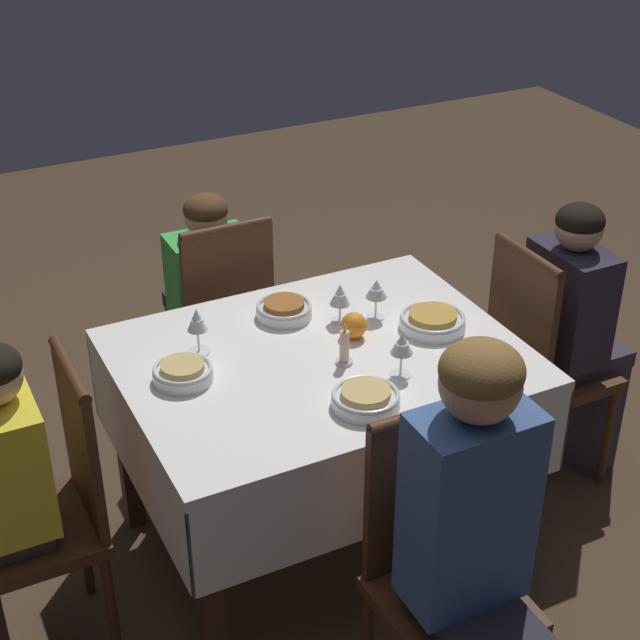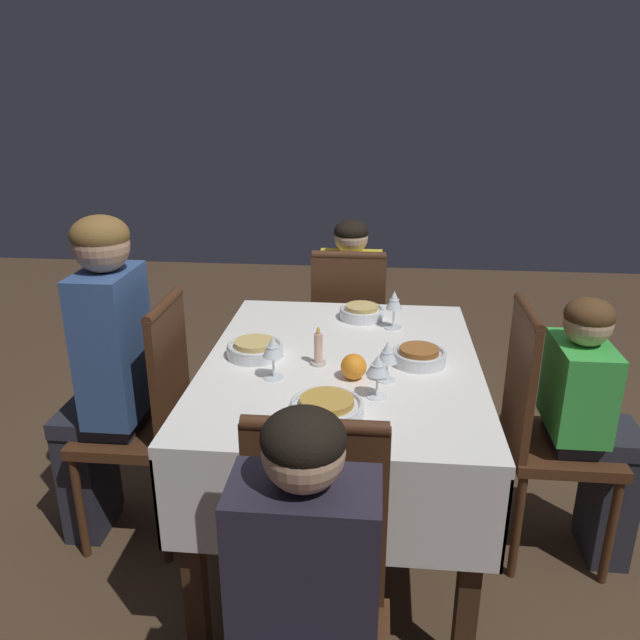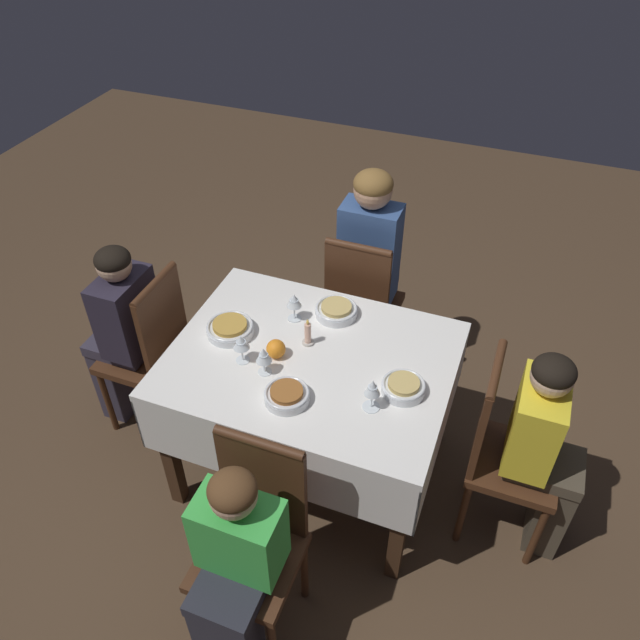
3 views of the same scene
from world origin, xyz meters
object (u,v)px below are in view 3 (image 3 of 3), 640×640
bowl_south (286,395)px  candle_centerpiece (308,335)px  chair_south (255,534)px  wine_glass_north (294,301)px  person_child_green (234,570)px  bowl_east (403,387)px  wine_glass_east (372,389)px  orange_fruit (276,349)px  wine_glass_west (241,343)px  person_child_yellow (544,449)px  chair_west (151,348)px  dining_table (311,375)px  wine_glass_south (264,356)px  person_adult_denim (371,261)px  person_child_dark (121,330)px  bowl_north (336,310)px  chair_north (361,303)px  bowl_west (230,328)px  chair_east (502,446)px

bowl_south → candle_centerpiece: size_ratio=1.34×
chair_south → wine_glass_north: size_ratio=6.79×
candle_centerpiece → person_child_green: bearing=-84.2°
person_child_green → bowl_south: size_ratio=5.50×
bowl_east → wine_glass_east: size_ratio=1.18×
orange_fruit → wine_glass_west: bearing=-148.1°
person_child_yellow → orange_fruit: bearing=93.2°
person_child_green → chair_west: bearing=135.4°
dining_table → chair_west: bearing=179.0°
person_child_yellow → wine_glass_south: person_child_yellow is taller
wine_glass_north → wine_glass_east: wine_glass_east is taller
orange_fruit → chair_west: bearing=175.1°
person_adult_denim → bowl_east: 1.00m
dining_table → bowl_east: bowl_east is taller
person_child_dark → wine_glass_north: size_ratio=7.66×
dining_table → bowl_north: bowl_north is taller
chair_south → person_child_green: (0.00, -0.16, 0.02)m
person_adult_denim → wine_glass_east: person_adult_denim is taller
bowl_south → chair_north: bearing=89.3°
chair_south → bowl_east: (0.37, 0.66, 0.27)m
chair_south → wine_glass_south: size_ratio=7.19×
person_child_green → wine_glass_east: person_child_green is taller
chair_north → bowl_west: 0.85m
person_child_yellow → wine_glass_west: person_child_yellow is taller
chair_west → wine_glass_west: (0.59, -0.14, 0.35)m
chair_south → orange_fruit: (-0.19, 0.67, 0.29)m
bowl_east → wine_glass_south: bearing=-170.2°
chair_north → person_adult_denim: 0.23m
wine_glass_west → wine_glass_south: 0.12m
chair_west → wine_glass_north: chair_west is taller
person_child_green → orange_fruit: bearing=103.2°
person_child_green → bowl_east: bearing=66.0°
bowl_west → wine_glass_south: size_ratio=1.57×
person_child_yellow → wine_glass_east: (-0.68, -0.20, 0.29)m
chair_east → candle_centerpiece: 0.94m
chair_east → orange_fruit: size_ratio=11.62×
person_adult_denim → bowl_south: bearing=89.4°
person_adult_denim → wine_glass_north: (-0.17, -0.65, 0.17)m
chair_north → candle_centerpiece: (-0.05, -0.64, 0.29)m
wine_glass_north → chair_north: bearing=71.6°
wine_glass_north → wine_glass_south: bearing=-87.7°
chair_west → chair_north: bearing=129.1°
wine_glass_west → candle_centerpiece: size_ratio=1.01×
chair_south → bowl_south: size_ratio=5.31×
candle_centerpiece → chair_north: bearing=85.5°
person_child_dark → bowl_east: (1.43, -0.07, 0.20)m
chair_south → wine_glass_south: chair_south is taller
chair_north → person_child_yellow: person_child_yellow is taller
chair_north → wine_glass_south: chair_north is taller
dining_table → person_child_green: bearing=-86.5°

